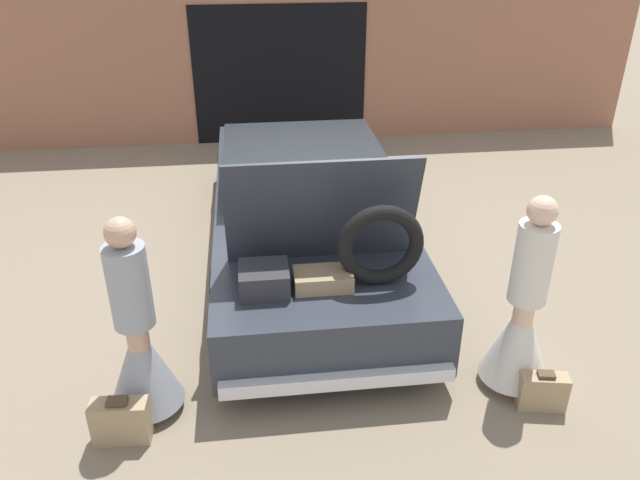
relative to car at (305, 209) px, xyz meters
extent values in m
plane|color=#7F705B|center=(0.00, -0.01, -0.56)|extent=(40.00, 40.00, 0.00)
cube|color=#9E664C|center=(0.00, 4.06, 0.84)|extent=(12.00, 0.12, 2.80)
cube|color=black|center=(0.00, 3.99, 0.54)|extent=(2.80, 0.02, 2.20)
cube|color=#2D333D|center=(0.00, -0.01, -0.10)|extent=(1.93, 4.98, 0.57)
cube|color=#1E2328|center=(0.00, 0.29, 0.42)|extent=(1.70, 1.59, 0.47)
cylinder|color=black|center=(-0.90, 1.54, -0.22)|extent=(0.18, 0.69, 0.69)
cylinder|color=black|center=(0.89, 1.54, -0.22)|extent=(0.18, 0.69, 0.69)
cylinder|color=black|center=(-0.90, -1.50, -0.22)|extent=(0.18, 0.69, 0.69)
cylinder|color=black|center=(0.89, -1.50, -0.22)|extent=(0.18, 0.69, 0.69)
cube|color=silver|center=(0.00, -2.54, -0.28)|extent=(1.83, 0.10, 0.12)
cube|color=#2D333D|center=(0.00, -1.52, 0.69)|extent=(1.64, 0.32, 1.01)
cube|color=#2D2D33|center=(-0.52, -1.91, 0.29)|extent=(0.40, 0.38, 0.21)
cube|color=#9E8460|center=(-0.04, -1.91, 0.26)|extent=(0.48, 0.29, 0.14)
torus|color=black|center=(0.43, -1.91, 0.54)|extent=(0.71, 0.12, 0.71)
cylinder|color=tan|center=(-1.48, -2.34, -0.16)|extent=(0.17, 0.17, 0.81)
cone|color=#9399A3|center=(-1.48, -2.34, -0.12)|extent=(0.57, 0.57, 0.73)
cylinder|color=#9399A3|center=(-1.48, -2.34, 0.57)|extent=(0.30, 0.30, 0.64)
sphere|color=tan|center=(-1.48, -2.34, 1.00)|extent=(0.22, 0.22, 0.22)
cylinder|color=beige|center=(1.48, -2.40, -0.15)|extent=(0.16, 0.16, 0.82)
cone|color=silver|center=(1.48, -2.40, -0.11)|extent=(0.56, 0.56, 0.74)
cylinder|color=silver|center=(1.48, -2.40, 0.58)|extent=(0.29, 0.29, 0.65)
sphere|color=beige|center=(1.48, -2.40, 1.02)|extent=(0.22, 0.22, 0.22)
cube|color=#9E8460|center=(-1.63, -2.66, -0.39)|extent=(0.43, 0.19, 0.35)
cube|color=#4C3823|center=(-1.63, -2.66, -0.19)|extent=(0.15, 0.11, 0.02)
cube|color=#9E8460|center=(1.59, -2.71, -0.41)|extent=(0.39, 0.21, 0.31)
cube|color=#4C3823|center=(1.59, -2.71, -0.23)|extent=(0.14, 0.11, 0.02)
camera|label=1|loc=(-0.59, -6.22, 2.93)|focal=35.00mm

